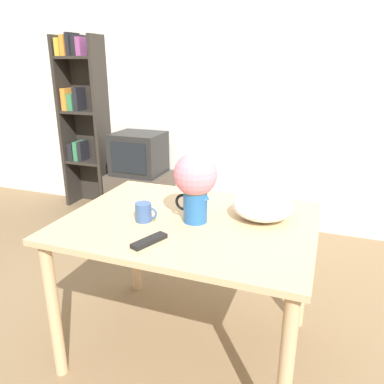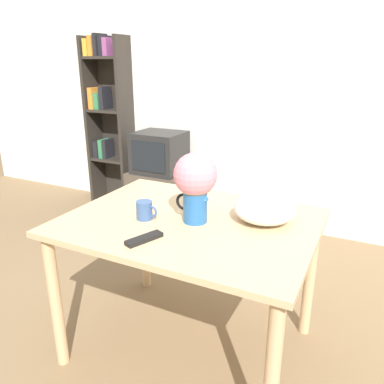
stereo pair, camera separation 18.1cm
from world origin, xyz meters
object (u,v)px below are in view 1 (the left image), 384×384
object	(u,v)px
tv_set	(139,153)
white_bowl	(263,206)
flower_vase	(195,181)
coffee_mug	(144,212)

from	to	relation	value
tv_set	white_bowl	bearing A→B (deg)	-44.00
flower_vase	tv_set	bearing A→B (deg)	126.46
coffee_mug	tv_set	world-z (taller)	tv_set
white_bowl	tv_set	xyz separation A→B (m)	(-1.45, 1.40, -0.16)
flower_vase	white_bowl	size ratio (longest dim) A/B	1.16
tv_set	flower_vase	bearing A→B (deg)	-53.54
white_bowl	tv_set	world-z (taller)	white_bowl
flower_vase	white_bowl	distance (m)	0.37
coffee_mug	flower_vase	bearing A→B (deg)	19.34
flower_vase	coffee_mug	distance (m)	0.30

